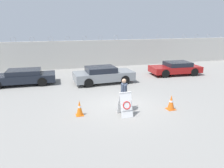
{
  "coord_description": "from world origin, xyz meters",
  "views": [
    {
      "loc": [
        -3.56,
        -10.34,
        4.26
      ],
      "look_at": [
        -0.34,
        0.51,
        1.13
      ],
      "focal_mm": 35.0,
      "sensor_mm": 36.0,
      "label": 1
    }
  ],
  "objects_px": {
    "traffic_cone_mid": "(171,102)",
    "parked_car_far_side": "(176,68)",
    "security_guard": "(124,94)",
    "barricade_sign": "(125,104)",
    "traffic_cone_near": "(80,108)",
    "parked_car_front_coupe": "(22,77)",
    "parked_car_rear_sedan": "(103,75)"
  },
  "relations": [
    {
      "from": "security_guard",
      "to": "parked_car_far_side",
      "type": "xyz_separation_m",
      "value": [
        7.03,
        6.49,
        -0.35
      ]
    },
    {
      "from": "traffic_cone_near",
      "to": "parked_car_front_coupe",
      "type": "height_order",
      "value": "parked_car_front_coupe"
    },
    {
      "from": "traffic_cone_mid",
      "to": "parked_car_far_side",
      "type": "bearing_deg",
      "value": 56.39
    },
    {
      "from": "security_guard",
      "to": "parked_car_front_coupe",
      "type": "relative_size",
      "value": 0.35
    },
    {
      "from": "traffic_cone_near",
      "to": "parked_car_far_side",
      "type": "xyz_separation_m",
      "value": [
        9.24,
        6.39,
        0.2
      ]
    },
    {
      "from": "security_guard",
      "to": "traffic_cone_mid",
      "type": "height_order",
      "value": "security_guard"
    },
    {
      "from": "parked_car_far_side",
      "to": "security_guard",
      "type": "bearing_deg",
      "value": 46.36
    },
    {
      "from": "parked_car_rear_sedan",
      "to": "security_guard",
      "type": "bearing_deg",
      "value": -95.71
    },
    {
      "from": "barricade_sign",
      "to": "parked_car_rear_sedan",
      "type": "bearing_deg",
      "value": 84.28
    },
    {
      "from": "security_guard",
      "to": "parked_car_rear_sedan",
      "type": "bearing_deg",
      "value": 3.57
    },
    {
      "from": "traffic_cone_near",
      "to": "parked_car_rear_sedan",
      "type": "bearing_deg",
      "value": 65.02
    },
    {
      "from": "traffic_cone_near",
      "to": "parked_car_front_coupe",
      "type": "relative_size",
      "value": 0.16
    },
    {
      "from": "barricade_sign",
      "to": "parked_car_far_side",
      "type": "xyz_separation_m",
      "value": [
        7.15,
        7.03,
        -0.0
      ]
    },
    {
      "from": "traffic_cone_mid",
      "to": "parked_car_rear_sedan",
      "type": "bearing_deg",
      "value": 108.5
    },
    {
      "from": "barricade_sign",
      "to": "parked_car_rear_sedan",
      "type": "relative_size",
      "value": 0.26
    },
    {
      "from": "traffic_cone_near",
      "to": "parked_car_rear_sedan",
      "type": "height_order",
      "value": "parked_car_rear_sedan"
    },
    {
      "from": "security_guard",
      "to": "parked_car_front_coupe",
      "type": "distance_m",
      "value": 8.7
    },
    {
      "from": "traffic_cone_mid",
      "to": "parked_car_rear_sedan",
      "type": "xyz_separation_m",
      "value": [
        -2.04,
        6.1,
        0.24
      ]
    },
    {
      "from": "parked_car_front_coupe",
      "to": "security_guard",
      "type": "bearing_deg",
      "value": 130.13
    },
    {
      "from": "barricade_sign",
      "to": "parked_car_far_side",
      "type": "bearing_deg",
      "value": 43.24
    },
    {
      "from": "traffic_cone_mid",
      "to": "parked_car_far_side",
      "type": "xyz_separation_m",
      "value": [
        4.63,
        6.96,
        0.2
      ]
    },
    {
      "from": "barricade_sign",
      "to": "parked_car_rear_sedan",
      "type": "distance_m",
      "value": 6.18
    },
    {
      "from": "traffic_cone_mid",
      "to": "parked_car_rear_sedan",
      "type": "height_order",
      "value": "parked_car_rear_sedan"
    },
    {
      "from": "parked_car_far_side",
      "to": "traffic_cone_mid",
      "type": "bearing_deg",
      "value": 60.06
    },
    {
      "from": "parked_car_front_coupe",
      "to": "parked_car_far_side",
      "type": "xyz_separation_m",
      "value": [
        12.43,
        -0.33,
        0.01
      ]
    },
    {
      "from": "traffic_cone_mid",
      "to": "parked_car_front_coupe",
      "type": "xyz_separation_m",
      "value": [
        -7.8,
        7.3,
        0.19
      ]
    },
    {
      "from": "traffic_cone_near",
      "to": "parked_car_rear_sedan",
      "type": "distance_m",
      "value": 6.1
    },
    {
      "from": "barricade_sign",
      "to": "traffic_cone_near",
      "type": "height_order",
      "value": "barricade_sign"
    },
    {
      "from": "security_guard",
      "to": "parked_car_rear_sedan",
      "type": "height_order",
      "value": "security_guard"
    },
    {
      "from": "barricade_sign",
      "to": "parked_car_front_coupe",
      "type": "xyz_separation_m",
      "value": [
        -5.28,
        7.36,
        -0.01
      ]
    },
    {
      "from": "security_guard",
      "to": "traffic_cone_near",
      "type": "height_order",
      "value": "security_guard"
    },
    {
      "from": "traffic_cone_near",
      "to": "security_guard",
      "type": "bearing_deg",
      "value": -2.44
    }
  ]
}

